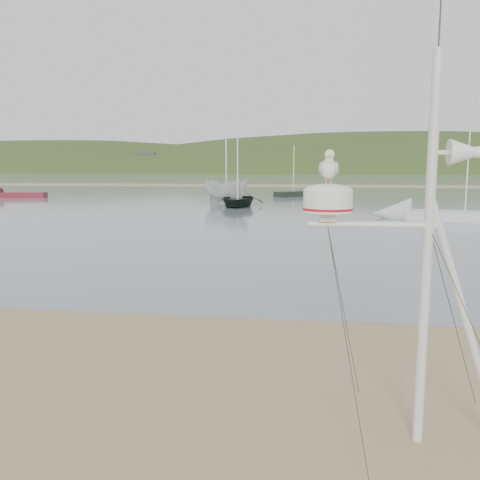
# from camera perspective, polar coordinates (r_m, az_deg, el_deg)

# --- Properties ---
(ground) EXTENTS (560.00, 560.00, 0.00)m
(ground) POSITION_cam_1_polar(r_m,az_deg,el_deg) (7.15, -19.39, -17.14)
(ground) COLOR #907B53
(ground) RESTS_ON ground
(water) EXTENTS (560.00, 256.00, 0.04)m
(water) POSITION_cam_1_polar(r_m,az_deg,el_deg) (137.79, 6.29, 7.09)
(water) COLOR slate
(water) RESTS_ON ground
(sandbar) EXTENTS (560.00, 7.00, 0.07)m
(sandbar) POSITION_cam_1_polar(r_m,az_deg,el_deg) (75.84, 5.23, 6.12)
(sandbar) COLOR #907B53
(sandbar) RESTS_ON water
(hill_ridge) EXTENTS (620.00, 180.00, 80.00)m
(hill_ridge) POSITION_cam_1_polar(r_m,az_deg,el_deg) (242.29, 11.15, 2.85)
(hill_ridge) COLOR #2A3B18
(hill_ridge) RESTS_ON ground
(far_cottages) EXTENTS (294.40, 6.30, 8.00)m
(far_cottages) POSITION_cam_1_polar(r_m,az_deg,el_deg) (201.72, 7.58, 8.59)
(far_cottages) COLOR silver
(far_cottages) RESTS_ON ground
(mast_rig) EXTENTS (2.25, 2.40, 5.08)m
(mast_rig) POSITION_cam_1_polar(r_m,az_deg,el_deg) (5.83, 19.35, -10.06)
(mast_rig) COLOR silver
(mast_rig) RESTS_ON ground
(boat_dark) EXTENTS (3.51, 1.03, 4.91)m
(boat_dark) POSITION_cam_1_polar(r_m,az_deg,el_deg) (37.16, -0.28, 7.57)
(boat_dark) COLOR black
(boat_dark) RESTS_ON water
(boat_white) EXTENTS (2.76, 2.76, 5.11)m
(boat_white) POSITION_cam_1_polar(r_m,az_deg,el_deg) (39.86, -1.56, 7.77)
(boat_white) COLOR silver
(boat_white) RESTS_ON water
(sailboat_white_near) EXTENTS (8.05, 3.92, 7.75)m
(sailboat_white_near) POSITION_cam_1_polar(r_m,az_deg,el_deg) (30.06, 19.78, 2.69)
(sailboat_white_near) COLOR silver
(sailboat_white_near) RESTS_ON ground
(sailboat_dark_mid) EXTENTS (4.68, 4.50, 5.25)m
(sailboat_dark_mid) POSITION_cam_1_polar(r_m,az_deg,el_deg) (50.39, 7.02, 5.23)
(sailboat_dark_mid) COLOR black
(sailboat_dark_mid) RESTS_ON ground
(dinghy_red_far) EXTENTS (5.62, 2.36, 1.33)m
(dinghy_red_far) POSITION_cam_1_polar(r_m,az_deg,el_deg) (52.11, -24.54, 4.62)
(dinghy_red_far) COLOR maroon
(dinghy_red_far) RESTS_ON ground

